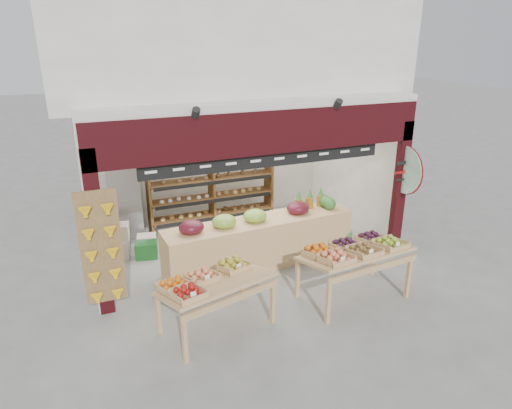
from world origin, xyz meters
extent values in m
plane|color=slate|center=(0.00, 0.00, 0.00)|extent=(60.00, 60.00, 0.00)
cube|color=white|center=(0.00, 2.29, 1.50)|extent=(5.76, 0.18, 3.00)
cube|color=white|center=(-2.79, 0.60, 1.50)|extent=(0.18, 3.38, 3.00)
cube|color=white|center=(2.79, 0.60, 1.50)|extent=(0.18, 3.38, 3.00)
cube|color=white|center=(0.00, 0.60, 3.06)|extent=(5.76, 3.38, 0.12)
cube|color=white|center=(0.00, 1.70, 4.20)|extent=(6.36, 4.60, 2.40)
cube|color=black|center=(0.00, -1.05, 2.65)|extent=(5.70, 0.14, 0.70)
cube|color=black|center=(-2.75, -1.05, 1.32)|extent=(0.22, 0.14, 2.65)
cube|color=black|center=(2.75, -1.05, 1.32)|extent=(0.22, 0.14, 2.65)
cube|color=black|center=(0.00, -1.02, 2.20)|extent=(4.20, 0.05, 0.26)
cylinder|color=white|center=(0.10, -0.95, 2.45)|extent=(0.34, 0.05, 0.34)
cube|color=olive|center=(-2.73, -1.14, 1.15)|extent=(0.60, 0.04, 1.80)
cylinder|color=#C1F3D6|center=(2.75, -1.14, 1.75)|extent=(0.04, 0.90, 0.90)
cylinder|color=maroon|center=(2.75, -1.16, 1.75)|extent=(0.01, 0.92, 0.92)
cube|color=brown|center=(-1.58, 1.56, 0.73)|extent=(0.05, 0.46, 1.47)
cube|color=brown|center=(-0.21, 1.56, 0.73)|extent=(0.05, 0.46, 1.47)
cube|color=brown|center=(1.17, 1.56, 0.73)|extent=(0.05, 0.46, 1.47)
cube|color=brown|center=(-0.21, 1.56, 0.32)|extent=(2.75, 0.46, 0.04)
cube|color=brown|center=(-0.21, 1.56, 0.73)|extent=(2.75, 0.46, 0.04)
cube|color=brown|center=(-0.21, 1.56, 1.15)|extent=(2.75, 0.46, 0.04)
cube|color=brown|center=(-0.21, 1.56, 1.47)|extent=(2.75, 0.46, 0.04)
cone|color=olive|center=(-1.31, 1.56, 1.61)|extent=(0.32, 0.32, 0.28)
cone|color=olive|center=(-0.87, 1.56, 1.61)|extent=(0.32, 0.32, 0.28)
cone|color=olive|center=(-0.43, 1.56, 1.61)|extent=(0.32, 0.32, 0.28)
cone|color=olive|center=(0.01, 1.56, 1.61)|extent=(0.32, 0.32, 0.28)
cone|color=olive|center=(0.45, 1.56, 1.61)|extent=(0.32, 0.32, 0.28)
cone|color=olive|center=(0.90, 1.56, 1.61)|extent=(0.32, 0.32, 0.28)
cube|color=silver|center=(-2.09, 1.74, 0.98)|extent=(0.91, 0.91, 1.97)
cube|color=silver|center=(-2.38, 0.81, 0.19)|extent=(0.50, 0.41, 0.38)
cube|color=silver|center=(-2.33, 0.81, 0.54)|extent=(0.45, 0.39, 0.31)
cube|color=#134919|center=(-1.86, 0.61, 0.16)|extent=(0.47, 0.39, 0.31)
cube|color=silver|center=(-1.78, 1.00, 0.15)|extent=(0.43, 0.36, 0.29)
cube|color=tan|center=(0.09, -0.50, 0.45)|extent=(3.67, 0.93, 0.91)
ellipsoid|color=#59141E|center=(-1.22, -0.58, 1.01)|extent=(0.44, 0.40, 0.24)
ellipsoid|color=#8CB23F|center=(-0.62, -0.54, 1.01)|extent=(0.44, 0.40, 0.24)
ellipsoid|color=#8CB23F|center=(-0.01, -0.51, 1.01)|extent=(0.44, 0.40, 0.24)
ellipsoid|color=#59141E|center=(0.90, -0.45, 1.01)|extent=(0.44, 0.40, 0.24)
cylinder|color=olive|center=(0.99, -0.29, 1.02)|extent=(0.15, 0.15, 0.22)
cylinder|color=olive|center=(1.24, -0.28, 1.02)|extent=(0.15, 0.15, 0.22)
cylinder|color=olive|center=(1.49, -0.26, 1.02)|extent=(0.15, 0.15, 0.22)
cube|color=tan|center=(-1.28, -2.12, 0.75)|extent=(1.78, 1.28, 0.24)
cube|color=tan|center=(-1.90, -2.69, 0.33)|extent=(0.07, 0.07, 0.65)
cube|color=tan|center=(-0.46, -2.31, 0.33)|extent=(0.07, 0.07, 0.65)
cube|color=tan|center=(-2.10, -1.93, 0.33)|extent=(0.07, 0.07, 0.65)
cube|color=tan|center=(-0.66, -1.55, 0.33)|extent=(0.07, 0.07, 0.65)
cube|color=tan|center=(1.05, -2.15, 0.81)|extent=(1.81, 1.12, 0.25)
cube|color=tan|center=(0.29, -2.65, 0.36)|extent=(0.07, 0.07, 0.71)
cube|color=tan|center=(1.89, -2.50, 0.36)|extent=(0.07, 0.07, 0.71)
cube|color=tan|center=(0.21, -1.81, 0.36)|extent=(0.07, 0.07, 0.71)
cube|color=tan|center=(1.81, -1.66, 0.36)|extent=(0.07, 0.07, 0.71)
sphere|color=#194D1B|center=(1.75, -0.79, 0.13)|extent=(0.26, 0.26, 0.26)
sphere|color=#194D1B|center=(2.03, -0.79, 0.13)|extent=(0.26, 0.26, 0.26)
sphere|color=#194D1B|center=(1.75, -0.50, 0.13)|extent=(0.26, 0.26, 0.26)
sphere|color=#194D1B|center=(2.03, -0.50, 0.13)|extent=(0.26, 0.26, 0.26)
sphere|color=#194D1B|center=(1.89, -0.64, 0.37)|extent=(0.26, 0.26, 0.26)
sphere|color=#194D1B|center=(1.89, -0.88, 0.13)|extent=(0.26, 0.26, 0.26)
sphere|color=#194D1B|center=(1.66, -0.64, 0.13)|extent=(0.26, 0.26, 0.26)
sphere|color=#194D1B|center=(1.75, -0.48, 0.37)|extent=(0.26, 0.26, 0.26)
camera|label=1|loc=(-2.91, -7.65, 4.12)|focal=32.00mm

